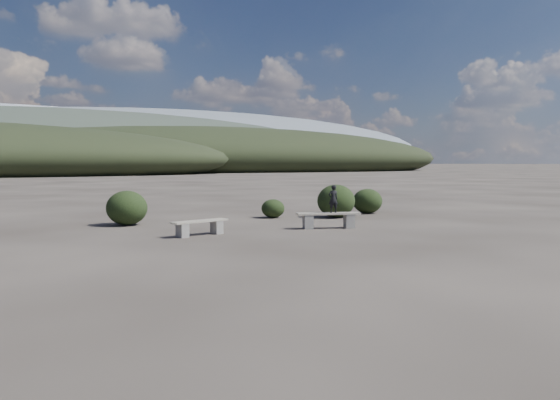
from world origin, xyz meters
TOP-DOWN VIEW (x-y plane):
  - ground at (0.00, 0.00)m, footprint 1200.00×1200.00m
  - bench_left at (-1.56, 5.53)m, footprint 1.78×0.86m
  - bench_right at (2.62, 5.40)m, footprint 2.04×0.96m
  - seated_person at (2.75, 5.36)m, footprint 0.33×0.23m
  - shrub_b at (-2.99, 9.05)m, footprint 1.35×1.35m
  - shrub_c at (2.42, 9.21)m, footprint 0.88×0.88m
  - shrub_d at (4.64, 8.30)m, footprint 1.43×1.43m
  - shrub_e at (6.66, 9.17)m, footprint 1.21×1.21m
  - mountain_ridges at (-7.48, 339.06)m, footprint 500.00×400.00m

SIDE VIEW (x-z plane):
  - ground at x=0.00m, z-range 0.00..0.00m
  - bench_left at x=-1.56m, z-range 0.05..0.49m
  - bench_right at x=2.62m, z-range 0.05..0.55m
  - shrub_c at x=2.42m, z-range 0.00..0.70m
  - shrub_e at x=6.66m, z-range 0.00..1.01m
  - shrub_b at x=-2.99m, z-range 0.00..1.15m
  - shrub_d at x=4.64m, z-range 0.00..1.25m
  - seated_person at x=2.75m, z-range 0.50..1.38m
  - mountain_ridges at x=-7.48m, z-range -17.16..38.84m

